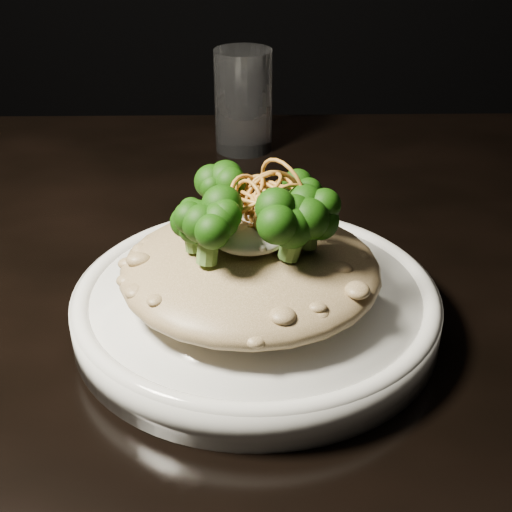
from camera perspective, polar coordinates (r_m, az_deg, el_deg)
The scene contains 7 objects.
table at distance 0.61m, azimuth -7.29°, elevation -8.53°, with size 1.10×0.80×0.75m.
plate at distance 0.51m, azimuth 0.00°, elevation -4.11°, with size 0.26×0.26×0.03m, color silver.
risotto at distance 0.49m, azimuth -0.44°, elevation -1.08°, with size 0.18×0.18×0.04m, color brown.
broccoli at distance 0.47m, azimuth -0.15°, elevation 3.27°, with size 0.11×0.11×0.04m, color black, non-canonical shape.
cheese at distance 0.47m, azimuth -0.55°, elevation 1.74°, with size 0.05×0.05×0.01m, color white.
shallots at distance 0.47m, azimuth 0.71°, elevation 4.67°, with size 0.05×0.05×0.03m, color brown, non-canonical shape.
drinking_glass at distance 0.80m, azimuth -1.02°, elevation 12.30°, with size 0.06×0.06×0.11m, color silver.
Camera 1 is at (0.07, -0.48, 1.05)m, focal length 50.00 mm.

